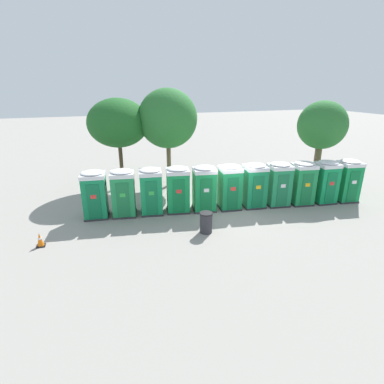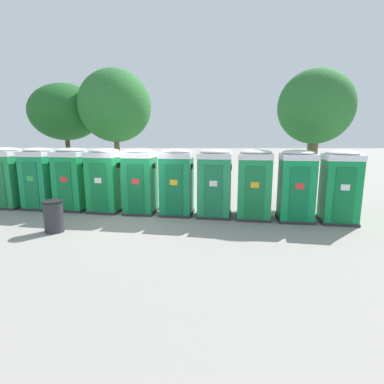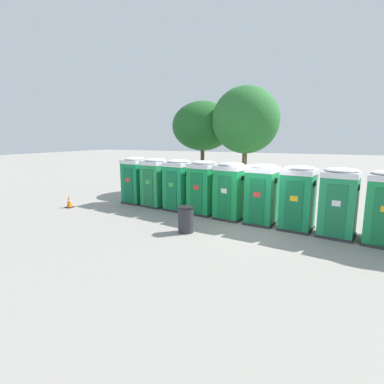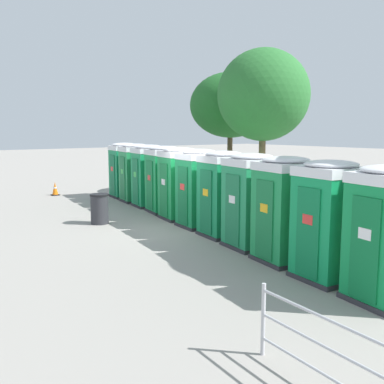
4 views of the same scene
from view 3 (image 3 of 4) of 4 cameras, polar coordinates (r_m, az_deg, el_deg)
name	(u,v)px [view 3 (image 3 of 4)]	position (r m, az deg, el deg)	size (l,w,h in m)	color
ground_plane	(256,226)	(12.67, 12.18, -6.36)	(120.00, 120.00, 0.00)	gray
portapotty_0	(136,180)	(16.79, -10.69, 2.25)	(1.38, 1.36, 2.54)	#2D2D33
portapotty_1	(156,182)	(15.79, -6.95, 1.86)	(1.42, 1.40, 2.54)	#2D2D33
portapotty_2	(178,185)	(14.92, -2.62, 1.42)	(1.37, 1.37, 2.54)	#2D2D33
portapotty_3	(203,187)	(14.12, 2.18, 0.92)	(1.45, 1.41, 2.54)	#2D2D33
portapotty_4	(230,190)	(13.35, 7.32, 0.30)	(1.41, 1.39, 2.54)	#2D2D33
portapotty_5	(262,194)	(12.77, 13.15, -0.35)	(1.31, 1.34, 2.54)	#2D2D33
portapotty_6	(298,198)	(12.36, 19.50, -1.03)	(1.36, 1.35, 2.54)	#2D2D33
portapotty_7	(339,202)	(12.07, 26.16, -1.77)	(1.41, 1.37, 2.54)	#2D2D33
street_tree_1	(246,120)	(18.05, 10.20, 13.29)	(3.87, 3.87, 6.51)	brown
street_tree_2	(203,126)	(19.93, 2.04, 12.41)	(3.95, 3.95, 5.90)	#4C3826
trash_can	(186,219)	(11.48, -1.19, -5.24)	(0.62, 0.62, 1.01)	#2D2D33
traffic_cone	(69,202)	(16.79, -22.34, -1.72)	(0.36, 0.36, 0.64)	black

